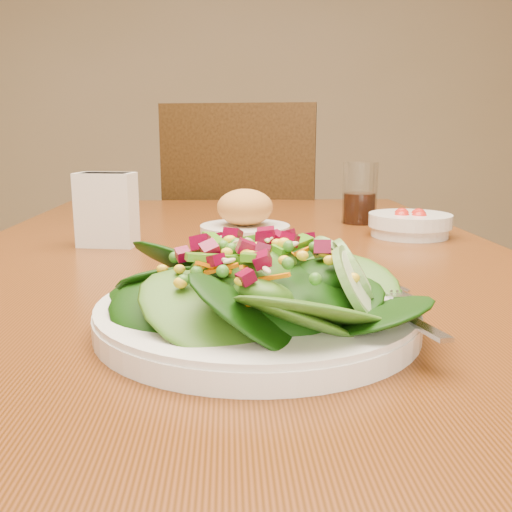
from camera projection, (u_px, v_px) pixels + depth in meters
name	position (u px, v px, depth m)	size (l,w,h in m)	color
dining_table	(236.00, 309.00, 0.95)	(0.90, 1.40, 0.75)	brown
chair_far	(246.00, 259.00, 1.84)	(0.56, 0.56, 1.02)	#39230D
salad_plate	(268.00, 294.00, 0.55)	(0.31, 0.31, 0.09)	white
bread_plate	(245.00, 216.00, 1.07)	(0.17, 0.17, 0.09)	white
tomato_bowl	(410.00, 224.00, 1.04)	(0.15, 0.15, 0.05)	white
drinking_glass	(360.00, 197.00, 1.19)	(0.07, 0.07, 0.13)	silver
napkin_holder	(107.00, 208.00, 0.95)	(0.10, 0.07, 0.12)	white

